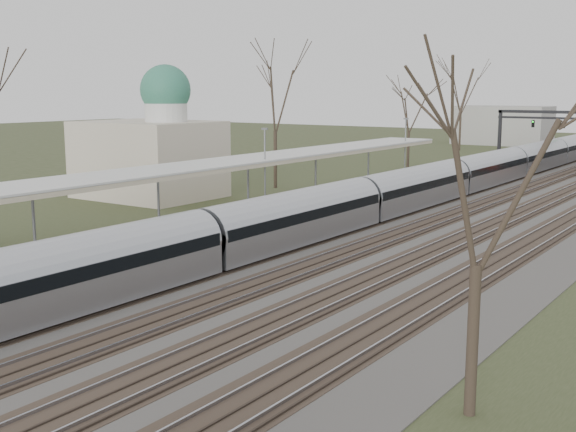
% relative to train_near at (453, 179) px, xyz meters
% --- Properties ---
extents(track_bed, '(24.00, 160.00, 0.22)m').
position_rel_train_near_xyz_m(track_bed, '(2.76, 3.05, -1.42)').
color(track_bed, '#474442').
rests_on(track_bed, ground).
extents(platform, '(3.50, 69.00, 1.00)m').
position_rel_train_near_xyz_m(platform, '(-6.55, -14.45, -0.98)').
color(platform, '#9E9B93').
rests_on(platform, ground).
extents(canopy, '(4.10, 50.00, 3.11)m').
position_rel_train_near_xyz_m(canopy, '(-6.55, -18.97, 2.45)').
color(canopy, slate).
rests_on(canopy, platform).
extents(dome_building, '(10.00, 8.00, 10.30)m').
position_rel_train_near_xyz_m(dome_building, '(-19.21, -13.95, 2.24)').
color(dome_building, beige).
rests_on(dome_building, ground).
extents(tree_west_far, '(5.50, 5.50, 11.33)m').
position_rel_train_near_xyz_m(tree_west_far, '(-14.50, -3.95, 6.54)').
color(tree_west_far, '#2D231C').
rests_on(tree_west_far, ground).
extents(tree_east_near, '(4.50, 4.50, 9.27)m').
position_rel_train_near_xyz_m(tree_east_near, '(15.50, -36.95, 5.08)').
color(tree_east_near, '#2D231C').
rests_on(tree_east_near, ground).
extents(train_near, '(2.62, 90.21, 3.05)m').
position_rel_train_near_xyz_m(train_near, '(0.00, 0.00, 0.00)').
color(train_near, '#9C9FA6').
rests_on(train_near, ground).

